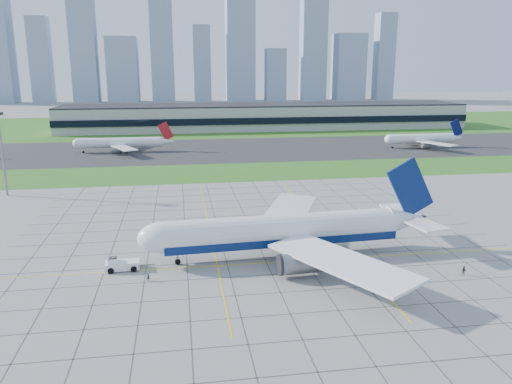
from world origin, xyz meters
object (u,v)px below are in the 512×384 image
Objects in this scene: crew_far at (464,271)px; crew_near at (148,277)px; distant_jet_1 at (122,143)px; airliner at (284,231)px; light_mast at (1,144)px; pushback_tug at (121,264)px; distant_jet_2 at (422,139)px.

crew_near is at bearing -166.52° from crew_far.
distant_jet_1 reaches higher than crew_near.
airliner is at bearing 174.27° from crew_far.
light_mast is at bearing 85.48° from crew_near.
crew_far is 177.56m from distant_jet_1.
crew_far is (106.05, -79.01, -15.27)m from light_mast.
distant_jet_1 reaches higher than crew_far.
airliner is 151.23m from distant_jet_1.
airliner is 33.45m from pushback_tug.
pushback_tug is 5.24× the size of crew_far.
crew_near is at bearing -166.10° from airliner.
crew_far is 0.04× the size of distant_jet_2.
light_mast reaches higher than crew_near.
distant_jet_2 is at bearing 22.29° from light_mast.
distant_jet_2 is (146.35, -8.86, -0.00)m from distant_jet_1.
distant_jet_2 is at bearing 85.82° from crew_far.
crew_near is 59.65m from crew_far.
crew_near is at bearing -131.38° from distant_jet_2.
distant_jet_1 reaches higher than pushback_tug.
light_mast is 16.56× the size of crew_near.
distant_jet_1 is at bearing 104.89° from airliner.
distant_jet_2 is (66.94, 149.91, 3.58)m from crew_far.
light_mast is at bearing 135.88° from airliner.
crew_far is (31.80, -15.24, -4.58)m from airliner.
airliner reaches higher than distant_jet_1.
crew_far is (59.27, -6.65, 0.14)m from crew_near.
pushback_tug is 6.17× the size of crew_near.
airliner is at bearing -71.65° from distant_jet_1.
light_mast reaches higher than airliner.
crew_near is (5.61, -6.13, -0.40)m from pushback_tug.
crew_near is 0.04× the size of distant_jet_1.
airliner reaches higher than distant_jet_2.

